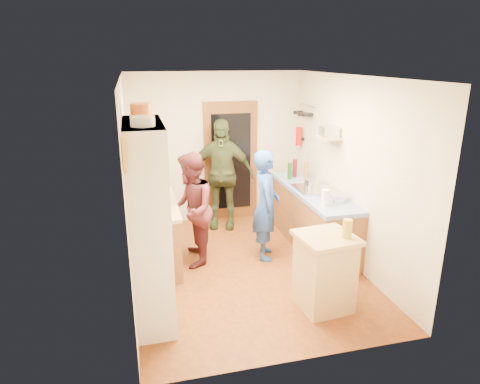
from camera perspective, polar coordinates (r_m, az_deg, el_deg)
name	(u,v)px	position (r m, az deg, el deg)	size (l,w,h in m)	color
floor	(245,268)	(6.11, 0.72, -10.05)	(3.00, 4.00, 0.02)	brown
ceiling	(246,75)	(5.42, 0.83, 15.30)	(3.00, 4.00, 0.02)	silver
wall_back	(216,148)	(7.53, -3.17, 5.88)	(3.00, 0.02, 2.60)	beige
wall_front	(304,238)	(3.83, 8.55, -6.14)	(3.00, 0.02, 2.60)	beige
wall_left	(128,186)	(5.45, -14.75, 0.73)	(0.02, 4.00, 2.60)	beige
wall_right	(350,171)	(6.18, 14.46, 2.72)	(0.02, 4.00, 2.60)	beige
door_frame	(231,162)	(7.60, -1.22, 4.08)	(0.95, 0.06, 2.10)	brown
door_glass	(231,162)	(7.57, -1.17, 4.02)	(0.70, 0.02, 1.70)	black
hutch_body	(149,223)	(4.76, -12.03, -4.10)	(0.40, 1.20, 2.20)	white
hutch_top_shelf	(142,124)	(4.48, -12.91, 8.84)	(0.40, 1.14, 0.04)	white
plate_stack	(143,121)	(4.19, -12.86, 9.20)	(0.23, 0.23, 0.10)	white
orange_pot_a	(141,112)	(4.56, -13.05, 10.34)	(0.22, 0.22, 0.17)	orange
orange_pot_b	(141,110)	(4.77, -13.12, 10.57)	(0.18, 0.18, 0.16)	orange
left_counter_base	(155,235)	(6.17, -11.24, -5.66)	(0.60, 1.40, 0.85)	brown
left_counter_top	(153,205)	(6.01, -11.49, -1.72)	(0.64, 1.44, 0.05)	#D8B179
toaster	(159,207)	(5.54, -10.79, -2.02)	(0.26, 0.17, 0.19)	white
kettle	(150,201)	(5.85, -11.97, -1.17)	(0.15, 0.15, 0.17)	white
orange_bowl	(158,198)	(6.08, -10.82, -0.82)	(0.18, 0.18, 0.08)	orange
chopping_board	(153,192)	(6.48, -11.58, 0.06)	(0.30, 0.22, 0.03)	#D8B179
right_counter_base	(312,219)	(6.74, 9.57, -3.59)	(0.60, 2.20, 0.84)	brown
right_counter_top	(313,192)	(6.59, 9.77, 0.06)	(0.62, 2.22, 0.06)	#163DAD
hob	(315,189)	(6.55, 9.91, 0.39)	(0.55, 0.58, 0.04)	silver
pot_on_hob	(311,183)	(6.53, 9.43, 1.14)	(0.20, 0.20, 0.13)	silver
bottle_a	(290,171)	(7.06, 6.64, 2.79)	(0.07, 0.07, 0.27)	#143F14
bottle_b	(295,168)	(7.20, 7.31, 3.19)	(0.08, 0.08, 0.31)	#591419
bottle_c	(306,170)	(7.08, 8.84, 2.87)	(0.08, 0.08, 0.30)	olive
paper_towel	(325,198)	(5.86, 11.30, -0.76)	(0.11, 0.11, 0.23)	white
mixing_bowl	(337,197)	(6.12, 12.80, -0.71)	(0.27, 0.27, 0.10)	silver
island_base	(324,274)	(5.13, 11.16, -10.66)	(0.55, 0.55, 0.86)	#D8B179
island_top	(327,238)	(4.93, 11.47, -5.99)	(0.62, 0.62, 0.05)	#D8B179
cutting_board	(320,236)	(4.94, 10.68, -5.76)	(0.35, 0.28, 0.02)	white
oil_jar	(347,229)	(4.88, 14.11, -4.76)	(0.11, 0.11, 0.21)	#AD9E2D
pan_rail	(307,105)	(7.38, 8.91, 11.35)	(0.02, 0.02, 0.65)	silver
pan_hang_a	(307,115)	(7.21, 8.96, 10.17)	(0.18, 0.18, 0.05)	black
pan_hang_b	(303,114)	(7.39, 8.34, 10.22)	(0.16, 0.16, 0.05)	black
pan_hang_c	(298,112)	(7.58, 7.77, 10.50)	(0.17, 0.17, 0.05)	black
wall_shelf	(329,138)	(6.42, 11.73, 7.12)	(0.26, 0.42, 0.03)	#D8B179
radio	(329,131)	(6.40, 11.78, 7.91)	(0.22, 0.30, 0.15)	silver
ext_bracket	(302,139)	(7.63, 8.26, 7.02)	(0.06, 0.10, 0.04)	black
fire_extinguisher	(299,136)	(7.60, 7.85, 7.38)	(0.11, 0.11, 0.32)	red
picture_frame	(124,153)	(3.76, -15.17, 5.04)	(0.03, 0.25, 0.30)	gold
person_hob	(268,206)	(6.11, 3.78, -1.83)	(0.58, 0.38, 1.60)	#2347A5
person_left	(193,209)	(5.99, -6.24, -2.25)	(0.78, 0.61, 1.61)	#4D1F24
person_back	(222,174)	(7.20, -2.44, 2.37)	(1.10, 0.46, 1.87)	#323C22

